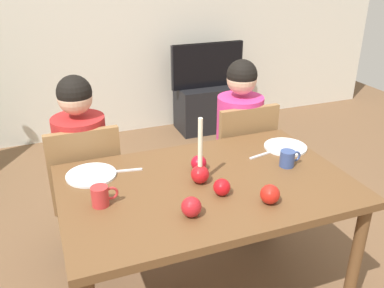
# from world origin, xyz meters

# --- Properties ---
(back_wall) EXTENTS (6.40, 0.10, 2.60)m
(back_wall) POSITION_xyz_m (0.00, 2.60, 1.30)
(back_wall) COLOR beige
(back_wall) RESTS_ON ground
(dining_table) EXTENTS (1.40, 0.90, 0.75)m
(dining_table) POSITION_xyz_m (0.00, 0.00, 0.67)
(dining_table) COLOR brown
(dining_table) RESTS_ON ground
(chair_left) EXTENTS (0.40, 0.40, 0.90)m
(chair_left) POSITION_xyz_m (-0.52, 0.61, 0.51)
(chair_left) COLOR olive
(chair_left) RESTS_ON ground
(chair_right) EXTENTS (0.40, 0.40, 0.90)m
(chair_right) POSITION_xyz_m (0.50, 0.61, 0.51)
(chair_right) COLOR olive
(chair_right) RESTS_ON ground
(person_left_child) EXTENTS (0.30, 0.30, 1.17)m
(person_left_child) POSITION_xyz_m (-0.52, 0.64, 0.57)
(person_left_child) COLOR #33384C
(person_left_child) RESTS_ON ground
(person_right_child) EXTENTS (0.30, 0.30, 1.17)m
(person_right_child) POSITION_xyz_m (0.50, 0.64, 0.57)
(person_right_child) COLOR #33384C
(person_right_child) RESTS_ON ground
(tv_stand) EXTENTS (0.64, 0.40, 0.48)m
(tv_stand) POSITION_xyz_m (0.97, 2.30, 0.24)
(tv_stand) COLOR black
(tv_stand) RESTS_ON ground
(tv) EXTENTS (0.79, 0.05, 0.46)m
(tv) POSITION_xyz_m (0.97, 2.30, 0.71)
(tv) COLOR black
(tv) RESTS_ON tv_stand
(candle_centerpiece) EXTENTS (0.09, 0.09, 0.34)m
(candle_centerpiece) POSITION_xyz_m (-0.03, 0.01, 0.82)
(candle_centerpiece) COLOR red
(candle_centerpiece) RESTS_ON dining_table
(plate_left) EXTENTS (0.25, 0.25, 0.01)m
(plate_left) POSITION_xyz_m (-0.52, 0.26, 0.76)
(plate_left) COLOR silver
(plate_left) RESTS_ON dining_table
(plate_right) EXTENTS (0.24, 0.24, 0.01)m
(plate_right) POSITION_xyz_m (0.57, 0.20, 0.76)
(plate_right) COLOR silver
(plate_right) RESTS_ON dining_table
(mug_left) EXTENTS (0.12, 0.08, 0.09)m
(mug_left) POSITION_xyz_m (-0.51, -0.02, 0.80)
(mug_left) COLOR #B72D2D
(mug_left) RESTS_ON dining_table
(mug_right) EXTENTS (0.12, 0.08, 0.09)m
(mug_right) POSITION_xyz_m (0.46, 0.01, 0.79)
(mug_right) COLOR #33477F
(mug_right) RESTS_ON dining_table
(fork_left) EXTENTS (0.18, 0.04, 0.01)m
(fork_left) POSITION_xyz_m (-0.35, 0.25, 0.75)
(fork_left) COLOR silver
(fork_left) RESTS_ON dining_table
(fork_right) EXTENTS (0.18, 0.05, 0.01)m
(fork_right) POSITION_xyz_m (0.40, 0.17, 0.75)
(fork_right) COLOR silver
(fork_right) RESTS_ON dining_table
(apple_near_candle) EXTENTS (0.08, 0.08, 0.08)m
(apple_near_candle) POSITION_xyz_m (0.02, -0.13, 0.79)
(apple_near_candle) COLOR red
(apple_near_candle) RESTS_ON dining_table
(apple_by_left_plate) EXTENTS (0.09, 0.09, 0.09)m
(apple_by_left_plate) POSITION_xyz_m (-0.17, -0.24, 0.79)
(apple_by_left_plate) COLOR #AC1920
(apple_by_left_plate) RESTS_ON dining_table
(apple_by_right_mug) EXTENTS (0.08, 0.08, 0.08)m
(apple_by_right_mug) POSITION_xyz_m (0.01, 0.13, 0.79)
(apple_by_right_mug) COLOR #B11021
(apple_by_right_mug) RESTS_ON dining_table
(apple_far_edge) EXTENTS (0.09, 0.09, 0.09)m
(apple_far_edge) POSITION_xyz_m (0.19, -0.27, 0.79)
(apple_far_edge) COLOR red
(apple_far_edge) RESTS_ON dining_table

